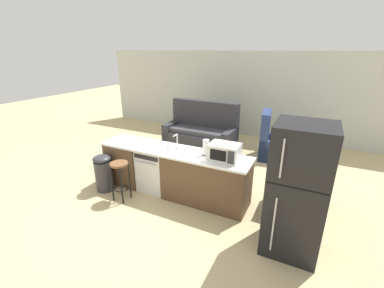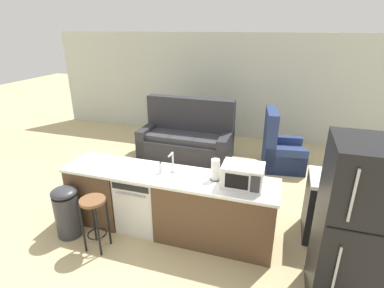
{
  "view_description": "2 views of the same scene",
  "coord_description": "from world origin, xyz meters",
  "px_view_note": "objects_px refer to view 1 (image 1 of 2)",
  "views": [
    {
      "loc": [
        2.42,
        -3.77,
        2.64
      ],
      "look_at": [
        0.39,
        0.32,
        0.95
      ],
      "focal_mm": 24.0,
      "sensor_mm": 36.0,
      "label": 1
    },
    {
      "loc": [
        1.55,
        -3.28,
        2.74
      ],
      "look_at": [
        0.25,
        0.78,
        1.05
      ],
      "focal_mm": 28.0,
      "sensor_mm": 36.0,
      "label": 2
    }
  ],
  "objects_px": {
    "dishwasher": "(156,169)",
    "paper_towel_roll": "(206,148)",
    "armchair": "(272,145)",
    "soap_bottle": "(168,145)",
    "couch": "(202,132)",
    "bar_stool": "(120,173)",
    "stove_range": "(299,184)",
    "refrigerator": "(297,191)",
    "microwave": "(224,152)",
    "kettle": "(315,160)",
    "trash_bin": "(104,172)"
  },
  "relations": [
    {
      "from": "refrigerator",
      "to": "soap_bottle",
      "type": "xyz_separation_m",
      "value": [
        -2.29,
        0.55,
        0.06
      ]
    },
    {
      "from": "microwave",
      "to": "bar_stool",
      "type": "xyz_separation_m",
      "value": [
        -1.75,
        -0.62,
        -0.5
      ]
    },
    {
      "from": "stove_range",
      "to": "couch",
      "type": "height_order",
      "value": "couch"
    },
    {
      "from": "stove_range",
      "to": "refrigerator",
      "type": "xyz_separation_m",
      "value": [
        -0.0,
        -1.1,
        0.46
      ]
    },
    {
      "from": "microwave",
      "to": "trash_bin",
      "type": "distance_m",
      "value": 2.43
    },
    {
      "from": "armchair",
      "to": "stove_range",
      "type": "bearing_deg",
      "value": -68.52
    },
    {
      "from": "soap_bottle",
      "to": "armchair",
      "type": "bearing_deg",
      "value": 60.8
    },
    {
      "from": "refrigerator",
      "to": "trash_bin",
      "type": "height_order",
      "value": "refrigerator"
    },
    {
      "from": "refrigerator",
      "to": "trash_bin",
      "type": "bearing_deg",
      "value": 179.2
    },
    {
      "from": "paper_towel_roll",
      "to": "refrigerator",
      "type": "bearing_deg",
      "value": -21.04
    },
    {
      "from": "kettle",
      "to": "couch",
      "type": "relative_size",
      "value": 0.1
    },
    {
      "from": "dishwasher",
      "to": "armchair",
      "type": "xyz_separation_m",
      "value": [
        1.78,
        2.63,
        -0.07
      ]
    },
    {
      "from": "refrigerator",
      "to": "trash_bin",
      "type": "xyz_separation_m",
      "value": [
        -3.48,
        0.05,
        -0.53
      ]
    },
    {
      "from": "dishwasher",
      "to": "paper_towel_roll",
      "type": "bearing_deg",
      "value": 2.61
    },
    {
      "from": "soap_bottle",
      "to": "bar_stool",
      "type": "bearing_deg",
      "value": -136.48
    },
    {
      "from": "dishwasher",
      "to": "trash_bin",
      "type": "xyz_separation_m",
      "value": [
        -0.88,
        -0.5,
        -0.04
      ]
    },
    {
      "from": "paper_towel_roll",
      "to": "bar_stool",
      "type": "relative_size",
      "value": 0.38
    },
    {
      "from": "couch",
      "to": "bar_stool",
      "type": "bearing_deg",
      "value": -92.5
    },
    {
      "from": "refrigerator",
      "to": "soap_bottle",
      "type": "bearing_deg",
      "value": 166.5
    },
    {
      "from": "stove_range",
      "to": "microwave",
      "type": "relative_size",
      "value": 1.8
    },
    {
      "from": "dishwasher",
      "to": "microwave",
      "type": "distance_m",
      "value": 1.53
    },
    {
      "from": "kettle",
      "to": "trash_bin",
      "type": "bearing_deg",
      "value": -165.81
    },
    {
      "from": "soap_bottle",
      "to": "armchair",
      "type": "relative_size",
      "value": 0.15
    },
    {
      "from": "paper_towel_roll",
      "to": "soap_bottle",
      "type": "relative_size",
      "value": 1.6
    },
    {
      "from": "trash_bin",
      "to": "armchair",
      "type": "xyz_separation_m",
      "value": [
        2.66,
        3.13,
        -0.03
      ]
    },
    {
      "from": "couch",
      "to": "armchair",
      "type": "xyz_separation_m",
      "value": [
        1.98,
        -0.02,
        -0.04
      ]
    },
    {
      "from": "paper_towel_roll",
      "to": "kettle",
      "type": "distance_m",
      "value": 1.76
    },
    {
      "from": "trash_bin",
      "to": "stove_range",
      "type": "bearing_deg",
      "value": 16.76
    },
    {
      "from": "dishwasher",
      "to": "couch",
      "type": "bearing_deg",
      "value": 94.4
    },
    {
      "from": "microwave",
      "to": "soap_bottle",
      "type": "bearing_deg",
      "value": 179.94
    },
    {
      "from": "dishwasher",
      "to": "kettle",
      "type": "xyz_separation_m",
      "value": [
        2.77,
        0.42,
        0.56
      ]
    },
    {
      "from": "bar_stool",
      "to": "couch",
      "type": "height_order",
      "value": "couch"
    },
    {
      "from": "refrigerator",
      "to": "soap_bottle",
      "type": "relative_size",
      "value": 10.32
    },
    {
      "from": "stove_range",
      "to": "armchair",
      "type": "distance_m",
      "value": 2.24
    },
    {
      "from": "dishwasher",
      "to": "soap_bottle",
      "type": "xyz_separation_m",
      "value": [
        0.31,
        -0.0,
        0.55
      ]
    },
    {
      "from": "refrigerator",
      "to": "couch",
      "type": "height_order",
      "value": "refrigerator"
    },
    {
      "from": "microwave",
      "to": "paper_towel_roll",
      "type": "xyz_separation_m",
      "value": [
        -0.35,
        0.05,
        -0.0
      ]
    },
    {
      "from": "soap_bottle",
      "to": "trash_bin",
      "type": "xyz_separation_m",
      "value": [
        -1.19,
        -0.5,
        -0.59
      ]
    },
    {
      "from": "trash_bin",
      "to": "couch",
      "type": "bearing_deg",
      "value": 77.8
    },
    {
      "from": "refrigerator",
      "to": "soap_bottle",
      "type": "height_order",
      "value": "refrigerator"
    },
    {
      "from": "refrigerator",
      "to": "paper_towel_roll",
      "type": "height_order",
      "value": "refrigerator"
    },
    {
      "from": "microwave",
      "to": "couch",
      "type": "xyz_separation_m",
      "value": [
        -1.61,
        2.65,
        -0.65
      ]
    },
    {
      "from": "dishwasher",
      "to": "armchair",
      "type": "relative_size",
      "value": 0.7
    },
    {
      "from": "paper_towel_roll",
      "to": "trash_bin",
      "type": "height_order",
      "value": "paper_towel_roll"
    },
    {
      "from": "trash_bin",
      "to": "soap_bottle",
      "type": "bearing_deg",
      "value": 22.73
    },
    {
      "from": "refrigerator",
      "to": "armchair",
      "type": "xyz_separation_m",
      "value": [
        -0.82,
        3.18,
        -0.56
      ]
    },
    {
      "from": "bar_stool",
      "to": "armchair",
      "type": "xyz_separation_m",
      "value": [
        2.13,
        3.25,
        -0.19
      ]
    },
    {
      "from": "dishwasher",
      "to": "armchair",
      "type": "bearing_deg",
      "value": 55.9
    },
    {
      "from": "microwave",
      "to": "couch",
      "type": "relative_size",
      "value": 0.25
    },
    {
      "from": "bar_stool",
      "to": "armchair",
      "type": "distance_m",
      "value": 3.89
    }
  ]
}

